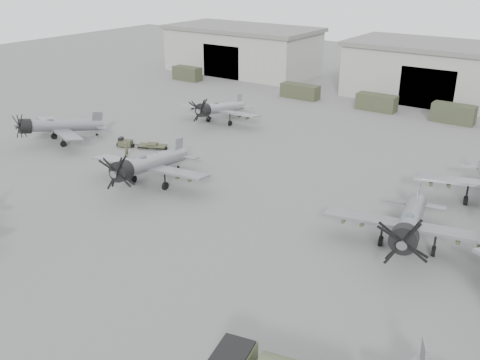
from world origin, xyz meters
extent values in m
plane|color=slate|center=(0.00, 0.00, 0.00)|extent=(220.00, 220.00, 0.00)
cube|color=#A3A399|center=(-38.00, 62.00, 4.00)|extent=(28.00, 14.00, 8.00)
cube|color=slate|center=(-38.00, 62.00, 8.35)|extent=(29.00, 14.80, 0.70)
cube|color=black|center=(-38.00, 55.20, 3.00)|extent=(8.12, 0.40, 6.00)
cube|color=#A3A399|center=(0.00, 62.00, 4.00)|extent=(28.00, 14.00, 8.00)
cube|color=slate|center=(0.00, 62.00, 8.35)|extent=(29.00, 14.80, 0.70)
cube|color=black|center=(0.00, 55.20, 3.00)|extent=(8.12, 0.40, 6.00)
cube|color=#353A26|center=(-41.96, 50.00, 1.22)|extent=(5.44, 2.20, 2.43)
cube|color=#363A25|center=(-18.35, 50.00, 1.12)|extent=(6.24, 2.20, 2.23)
cube|color=#383C27|center=(-5.52, 50.00, 1.19)|extent=(5.82, 2.20, 2.38)
cube|color=#353A26|center=(5.46, 50.00, 1.28)|extent=(5.68, 2.20, 2.56)
cylinder|color=gray|center=(-31.25, 14.21, 2.05)|extent=(4.60, 9.79, 2.91)
cylinder|color=black|center=(-32.70, 10.08, 2.75)|extent=(2.16, 1.98, 1.94)
cube|color=gray|center=(-31.43, 13.68, 1.82)|extent=(11.67, 5.81, 0.52)
cube|color=gray|center=(-29.79, 18.34, 2.20)|extent=(0.62, 1.50, 1.86)
ellipsoid|color=#3F4C54|center=(-31.74, 12.81, 2.90)|extent=(0.90, 1.24, 0.52)
cylinder|color=black|center=(-33.16, 14.10, 0.33)|extent=(0.49, 0.79, 0.75)
cylinder|color=black|center=(-29.82, 12.92, 0.33)|extent=(0.49, 0.79, 0.75)
cylinder|color=black|center=(-29.88, 18.08, 0.14)|extent=(0.20, 0.32, 0.30)
cylinder|color=gray|center=(-13.22, 11.00, 2.23)|extent=(3.04, 10.83, 3.16)
cylinder|color=black|center=(-12.54, 6.29, 2.98)|extent=(2.13, 1.86, 2.10)
cube|color=gray|center=(-13.14, 10.40, 1.97)|extent=(12.83, 4.03, 0.57)
cube|color=gray|center=(-13.91, 15.70, 2.39)|extent=(0.36, 1.68, 2.02)
ellipsoid|color=#3F4C54|center=(-12.99, 9.39, 3.14)|extent=(0.78, 1.29, 0.57)
cylinder|color=black|center=(-15.01, 9.92, 0.35)|extent=(0.40, 0.84, 0.81)
cylinder|color=black|center=(-11.21, 10.47, 0.35)|extent=(0.40, 0.84, 0.81)
cylinder|color=black|center=(-13.86, 15.40, 0.15)|extent=(0.17, 0.34, 0.32)
cylinder|color=gray|center=(11.87, 13.32, 2.30)|extent=(3.83, 11.13, 3.25)
cylinder|color=black|center=(12.89, 8.53, 3.07)|extent=(2.28, 2.02, 2.17)
cube|color=gray|center=(12.00, 12.71, 2.03)|extent=(13.21, 4.96, 0.58)
cube|color=gray|center=(10.86, 18.11, 2.46)|extent=(0.48, 1.72, 2.08)
ellipsoid|color=#3F4C54|center=(12.22, 11.69, 3.24)|extent=(0.87, 1.35, 0.58)
cylinder|color=black|center=(10.11, 12.09, 0.36)|extent=(0.46, 0.88, 0.83)
cylinder|color=black|center=(13.98, 12.92, 0.36)|extent=(0.46, 0.88, 0.83)
cylinder|color=black|center=(10.92, 17.80, 0.16)|extent=(0.19, 0.35, 0.33)
cylinder|color=#989AA0|center=(-20.42, 31.98, 2.05)|extent=(1.94, 9.92, 2.90)
cylinder|color=black|center=(-20.17, 27.62, 2.74)|extent=(1.84, 1.56, 1.93)
cube|color=#989AA0|center=(-20.39, 31.42, 1.81)|extent=(11.71, 2.69, 0.52)
cube|color=#989AA0|center=(-20.66, 36.34, 2.19)|extent=(0.20, 1.55, 1.86)
ellipsoid|color=#3F4C54|center=(-20.33, 30.49, 2.89)|extent=(0.62, 1.14, 0.52)
cylinder|color=black|center=(-22.14, 31.14, 0.33)|extent=(0.30, 0.76, 0.74)
cylinder|color=black|center=(-18.61, 31.33, 0.33)|extent=(0.30, 0.76, 0.74)
cylinder|color=black|center=(-20.64, 36.06, 0.14)|extent=(0.13, 0.30, 0.30)
cylinder|color=black|center=(13.66, 23.75, 0.39)|extent=(0.56, 0.93, 0.88)
cube|color=black|center=(9.69, -7.21, 2.77)|extent=(2.13, 2.57, 0.17)
cube|color=#383A26|center=(-23.70, 17.12, 0.49)|extent=(1.85, 1.54, 0.71)
cube|color=black|center=(-24.18, 16.90, 0.93)|extent=(0.73, 0.91, 0.44)
cylinder|color=black|center=(-23.70, 17.12, 0.22)|extent=(1.17, 0.89, 0.50)
cylinder|color=black|center=(-22.65, 17.59, 0.40)|extent=(1.00, 0.50, 0.07)
cube|color=#383A26|center=(-20.63, 18.49, 0.40)|extent=(3.57, 2.50, 0.16)
cylinder|color=black|center=(-20.63, 18.49, 0.18)|extent=(1.37, 0.90, 0.39)
cylinder|color=#383A26|center=(-20.63, 18.49, 0.58)|extent=(1.25, 0.76, 0.28)
imported|color=#484930|center=(-20.91, 14.69, 0.91)|extent=(0.60, 0.75, 1.81)
camera|label=1|loc=(22.27, -24.41, 21.03)|focal=40.00mm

